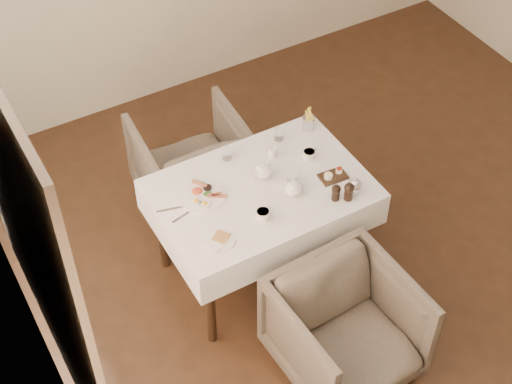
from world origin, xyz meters
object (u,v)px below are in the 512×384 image
object	(u,v)px
armchair_near	(346,330)
armchair_far	(192,164)
table	(261,201)
teapot_centre	(263,170)
breakfast_plate	(202,195)

from	to	relation	value
armchair_near	armchair_far	distance (m)	1.69
table	armchair_far	world-z (taller)	table
armchair_near	teapot_centre	world-z (taller)	teapot_centre
table	breakfast_plate	xyz separation A→B (m)	(-0.34, 0.11, 0.13)
table	breakfast_plate	bearing A→B (deg)	161.42
breakfast_plate	teapot_centre	distance (m)	0.40
teapot_centre	breakfast_plate	bearing A→B (deg)	160.72
table	breakfast_plate	size ratio (longest dim) A/B	4.59
armchair_near	breakfast_plate	size ratio (longest dim) A/B	2.71
armchair_near	table	bearing A→B (deg)	91.13
armchair_near	teapot_centre	bearing A→B (deg)	87.30
table	armchair_near	bearing A→B (deg)	-86.34
armchair_near	breakfast_plate	xyz separation A→B (m)	(-0.40, 0.99, 0.42)
breakfast_plate	armchair_far	bearing A→B (deg)	63.17
armchair_near	armchair_far	bearing A→B (deg)	92.43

